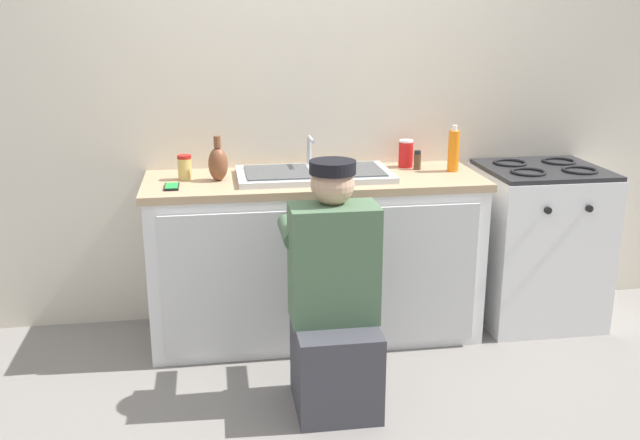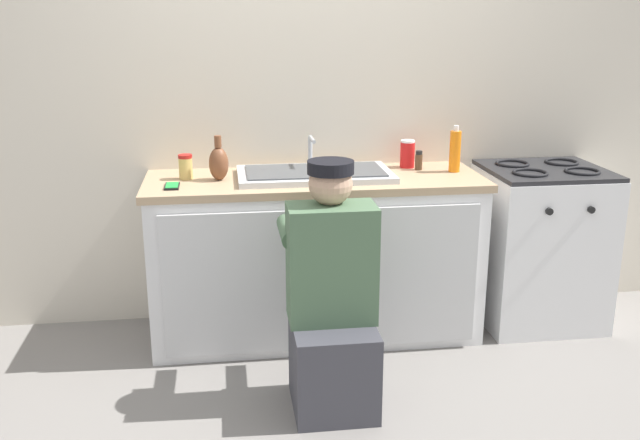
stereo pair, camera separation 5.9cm
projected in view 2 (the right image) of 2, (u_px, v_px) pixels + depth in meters
ground_plane at (323, 355)px, 3.68m from camera, size 12.00×12.00×0.00m
back_wall at (307, 97)px, 3.94m from camera, size 6.00×0.10×2.50m
counter_cabinet at (315, 260)px, 3.84m from camera, size 1.72×0.62×0.84m
countertop at (315, 181)px, 3.72m from camera, size 1.76×0.62×0.04m
sink_double_basin at (315, 173)px, 3.71m from camera, size 0.80×0.44×0.19m
stove_range at (539, 245)px, 4.00m from camera, size 0.65×0.62×0.90m
plumber_person at (332, 308)px, 3.12m from camera, size 0.42×0.61×1.10m
cell_phone at (172, 186)px, 3.50m from camera, size 0.07×0.14×0.01m
condiment_jar at (186, 167)px, 3.66m from camera, size 0.07×0.07×0.13m
vase_decorative at (219, 163)px, 3.63m from camera, size 0.10×0.10×0.23m
soap_bottle_orange at (455, 151)px, 3.81m from camera, size 0.06×0.06×0.25m
spice_bottle_pepper at (419, 161)px, 3.88m from camera, size 0.04×0.04×0.10m
soda_cup_red at (407, 154)px, 3.93m from camera, size 0.08×0.08×0.15m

